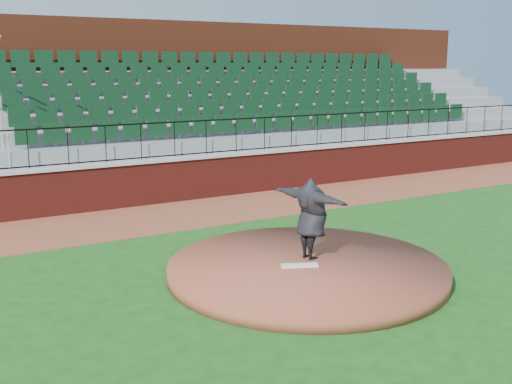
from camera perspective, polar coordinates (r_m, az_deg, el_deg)
ground at (r=12.06m, az=3.63°, el=-7.32°), size 90.00×90.00×0.00m
warning_track at (r=16.63m, az=-6.80°, el=-2.01°), size 34.00×3.20×0.01m
field_wall at (r=17.95m, az=-8.89°, el=0.89°), size 34.00×0.35×1.20m
wall_cap at (r=17.84m, az=-8.96°, el=2.94°), size 34.00×0.45×0.10m
wall_railing at (r=17.77m, az=-9.01°, el=4.70°), size 34.00×0.05×1.00m
seating_stands at (r=20.27m, az=-11.90°, el=6.86°), size 34.00×5.10×4.60m
concourse_wall at (r=22.91m, az=-14.21°, el=8.42°), size 34.00×0.50×5.50m
pitchers_mound at (r=11.81m, az=4.70°, el=-7.11°), size 5.26×5.26×0.25m
pitching_rubber at (r=11.55m, az=4.05°, el=-6.76°), size 0.69×0.42×0.05m
pitcher at (r=11.84m, az=5.12°, el=-2.45°), size 0.82×2.00×1.58m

